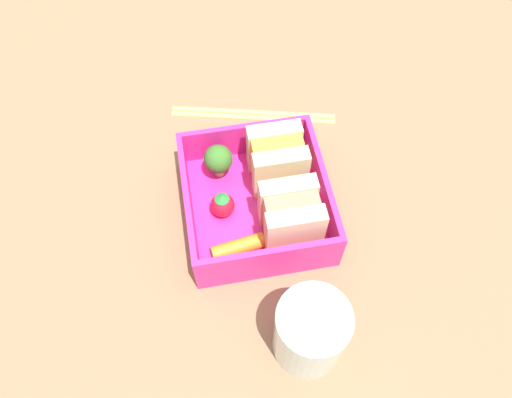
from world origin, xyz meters
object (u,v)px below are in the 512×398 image
object	(u,v)px
strawberry_far_left	(222,204)
drinking_glass	(310,332)
sandwich_center_left	(291,216)
sandwich_left	(277,160)
broccoli_floret	(218,160)
carrot_stick_far_left	(238,247)
chopstick_pair	(253,114)

from	to	relation	value
strawberry_far_left	drinking_glass	bearing A→B (deg)	20.54
sandwich_center_left	drinking_glass	bearing A→B (deg)	-3.75
sandwich_left	drinking_glass	world-z (taller)	drinking_glass
broccoli_floret	carrot_stick_far_left	size ratio (longest dim) A/B	0.80
drinking_glass	broccoli_floret	bearing A→B (deg)	-164.95
drinking_glass	sandwich_center_left	bearing A→B (deg)	176.25
strawberry_far_left	drinking_glass	size ratio (longest dim) A/B	0.39
drinking_glass	carrot_stick_far_left	bearing A→B (deg)	-154.78
carrot_stick_far_left	drinking_glass	xyz separation A→B (cm)	(10.32, 4.86, 2.09)
carrot_stick_far_left	drinking_glass	distance (cm)	11.60
sandwich_center_left	chopstick_pair	bearing A→B (deg)	-177.27
sandwich_left	carrot_stick_far_left	xyz separation A→B (cm)	(8.28, -5.63, -2.32)
carrot_stick_far_left	drinking_glass	world-z (taller)	drinking_glass
broccoli_floret	strawberry_far_left	size ratio (longest dim) A/B	1.38
drinking_glass	sandwich_left	bearing A→B (deg)	177.64
strawberry_far_left	carrot_stick_far_left	bearing A→B (deg)	9.84
sandwich_center_left	strawberry_far_left	distance (cm)	7.61
sandwich_center_left	drinking_glass	distance (cm)	11.70
chopstick_pair	drinking_glass	size ratio (longest dim) A/B	2.45
chopstick_pair	drinking_glass	xyz separation A→B (cm)	(28.68, 0.04, 3.73)
sandwich_center_left	broccoli_floret	size ratio (longest dim) A/B	1.43
broccoli_floret	strawberry_far_left	bearing A→B (deg)	-3.90
sandwich_center_left	carrot_stick_far_left	bearing A→B (deg)	-76.49
sandwich_left	strawberry_far_left	bearing A→B (deg)	-62.77
chopstick_pair	broccoli_floret	bearing A→B (deg)	-31.81
strawberry_far_left	broccoli_floret	bearing A→B (deg)	176.10
sandwich_center_left	drinking_glass	world-z (taller)	drinking_glass
sandwich_center_left	chopstick_pair	xyz separation A→B (cm)	(-17.00, -0.81, -3.96)
strawberry_far_left	carrot_stick_far_left	world-z (taller)	strawberry_far_left
chopstick_pair	drinking_glass	distance (cm)	28.92
sandwich_center_left	carrot_stick_far_left	size ratio (longest dim) A/B	1.15
chopstick_pair	drinking_glass	world-z (taller)	drinking_glass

